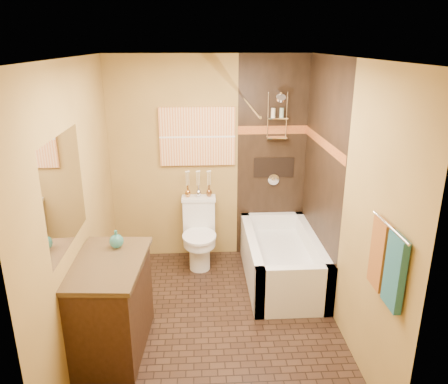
{
  "coord_description": "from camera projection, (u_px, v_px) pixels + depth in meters",
  "views": [
    {
      "loc": [
        -0.12,
        -3.66,
        2.63
      ],
      "look_at": [
        0.12,
        0.4,
        1.22
      ],
      "focal_mm": 35.0,
      "sensor_mm": 36.0,
      "label": 1
    }
  ],
  "objects": [
    {
      "name": "bud_vases",
      "position": [
        198.0,
        183.0,
        5.3
      ],
      "size": [
        0.33,
        0.07,
        0.32
      ],
      "color": "#C6853D",
      "rests_on": "toilet"
    },
    {
      "name": "shower_fixtures",
      "position": [
        277.0,
        128.0,
        5.12
      ],
      "size": [
        0.24,
        0.33,
        1.16
      ],
      "color": "silver",
      "rests_on": "floor"
    },
    {
      "name": "wall_left",
      "position": [
        78.0,
        206.0,
        3.85
      ],
      "size": [
        0.02,
        3.0,
        2.5
      ],
      "primitive_type": "cube",
      "color": "#AF8D44",
      "rests_on": "floor"
    },
    {
      "name": "towel_teal",
      "position": [
        395.0,
        272.0,
        2.89
      ],
      "size": [
        0.05,
        0.22,
        0.52
      ],
      "primitive_type": "cube",
      "color": "#1B495A",
      "rests_on": "towel_bar"
    },
    {
      "name": "sunset_painting",
      "position": [
        197.0,
        137.0,
        5.2
      ],
      "size": [
        0.9,
        0.04,
        0.7
      ],
      "primitive_type": "cube",
      "color": "orange",
      "rests_on": "wall_back"
    },
    {
      "name": "vanity_mirror",
      "position": [
        65.0,
        191.0,
        3.46
      ],
      "size": [
        0.01,
        1.0,
        0.9
      ],
      "primitive_type": "cube",
      "color": "white",
      "rests_on": "wall_left"
    },
    {
      "name": "wall_back",
      "position": [
        209.0,
        160.0,
        5.33
      ],
      "size": [
        2.4,
        0.02,
        2.5
      ],
      "primitive_type": "cube",
      "color": "#AF8D44",
      "rests_on": "floor"
    },
    {
      "name": "floor",
      "position": [
        214.0,
        321.0,
        4.32
      ],
      "size": [
        3.0,
        3.0,
        0.0
      ],
      "primitive_type": "plane",
      "color": "black",
      "rests_on": "ground"
    },
    {
      "name": "mosaic_band_right",
      "position": [
        323.0,
        143.0,
        4.57
      ],
      "size": [
        0.01,
        1.5,
        0.1
      ],
      "primitive_type": "cube",
      "color": "maroon",
      "rests_on": "alcove_tile_right"
    },
    {
      "name": "vanity",
      "position": [
        110.0,
        305.0,
        3.82
      ],
      "size": [
        0.67,
        1.02,
        0.87
      ],
      "rotation": [
        0.0,
        0.0,
        -0.07
      ],
      "color": "black",
      "rests_on": "floor"
    },
    {
      "name": "alcove_tile_back",
      "position": [
        272.0,
        160.0,
        5.36
      ],
      "size": [
        0.85,
        0.01,
        2.5
      ],
      "primitive_type": "cube",
      "color": "black",
      "rests_on": "wall_back"
    },
    {
      "name": "teal_bottle",
      "position": [
        116.0,
        239.0,
        3.9
      ],
      "size": [
        0.17,
        0.17,
        0.2
      ],
      "primitive_type": null,
      "rotation": [
        0.0,
        0.0,
        0.38
      ],
      "color": "#28786E",
      "rests_on": "vanity"
    },
    {
      "name": "toilet",
      "position": [
        199.0,
        233.0,
        5.32
      ],
      "size": [
        0.42,
        0.61,
        0.82
      ],
      "rotation": [
        0.0,
        0.0,
        -0.01
      ],
      "color": "white",
      "rests_on": "floor"
    },
    {
      "name": "wall_front",
      "position": [
        223.0,
        295.0,
        2.5
      ],
      "size": [
        2.4,
        0.02,
        2.5
      ],
      "primitive_type": "cube",
      "color": "#AF8D44",
      "rests_on": "floor"
    },
    {
      "name": "ceiling",
      "position": [
        212.0,
        58.0,
        3.5
      ],
      "size": [
        3.0,
        3.0,
        0.0
      ],
      "primitive_type": "plane",
      "color": "silver",
      "rests_on": "wall_back"
    },
    {
      "name": "wall_right",
      "position": [
        345.0,
        201.0,
        3.98
      ],
      "size": [
        0.02,
        3.0,
        2.5
      ],
      "primitive_type": "cube",
      "color": "#AF8D44",
      "rests_on": "floor"
    },
    {
      "name": "towel_bar",
      "position": [
        390.0,
        227.0,
        2.92
      ],
      "size": [
        0.02,
        0.55,
        0.02
      ],
      "primitive_type": "cylinder",
      "rotation": [
        1.57,
        0.0,
        0.0
      ],
      "color": "silver",
      "rests_on": "wall_right"
    },
    {
      "name": "alcove_tile_right",
      "position": [
        321.0,
        177.0,
        4.69
      ],
      "size": [
        0.01,
        1.5,
        2.5
      ],
      "primitive_type": "cube",
      "color": "black",
      "rests_on": "wall_right"
    },
    {
      "name": "towel_rust",
      "position": [
        379.0,
        254.0,
        3.13
      ],
      "size": [
        0.05,
        0.22,
        0.52
      ],
      "primitive_type": "cube",
      "color": "brown",
      "rests_on": "towel_bar"
    },
    {
      "name": "bathtub",
      "position": [
        281.0,
        263.0,
        5.0
      ],
      "size": [
        0.8,
        1.5,
        0.55
      ],
      "color": "white",
      "rests_on": "floor"
    },
    {
      "name": "curtain_rod",
      "position": [
        250.0,
        105.0,
        4.39
      ],
      "size": [
        0.03,
        1.55,
        0.03
      ],
      "primitive_type": "cylinder",
      "rotation": [
        1.57,
        0.0,
        0.0
      ],
      "color": "silver",
      "rests_on": "wall_back"
    },
    {
      "name": "alcove_niche",
      "position": [
        274.0,
        167.0,
        5.39
      ],
      "size": [
        0.5,
        0.01,
        0.25
      ],
      "primitive_type": "cube",
      "color": "black",
      "rests_on": "alcove_tile_back"
    },
    {
      "name": "mosaic_band_back",
      "position": [
        273.0,
        130.0,
        5.23
      ],
      "size": [
        0.85,
        0.01,
        0.1
      ],
      "primitive_type": "cube",
      "color": "maroon",
      "rests_on": "alcove_tile_back"
    }
  ]
}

